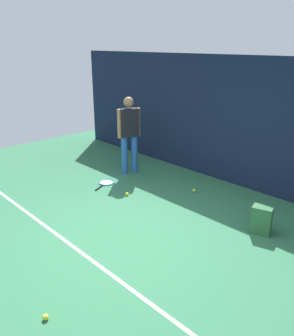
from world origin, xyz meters
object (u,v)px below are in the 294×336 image
at_px(tennis_racket, 106,183).
at_px(tennis_ball_by_fence, 46,317).
at_px(tennis_ball_near_player, 194,191).
at_px(tennis_ball_mid_court, 127,194).
at_px(tennis_player, 129,131).
at_px(backpack, 262,220).

bearing_deg(tennis_racket, tennis_ball_by_fence, -161.20).
bearing_deg(tennis_ball_by_fence, tennis_ball_near_player, 105.85).
distance_m(tennis_ball_near_player, tennis_ball_by_fence, 3.92).
bearing_deg(tennis_ball_mid_court, tennis_player, 136.96).
xyz_separation_m(tennis_player, tennis_ball_mid_court, (0.94, -0.88, -0.93)).
xyz_separation_m(tennis_racket, backpack, (3.25, 0.55, 0.20)).
distance_m(tennis_player, tennis_racket, 1.26).
relative_size(tennis_ball_by_fence, tennis_ball_mid_court, 1.00).
distance_m(tennis_racket, tennis_ball_by_fence, 3.82).
height_order(backpack, tennis_ball_near_player, backpack).
bearing_deg(tennis_racket, backpack, -105.07).
bearing_deg(tennis_ball_by_fence, tennis_ball_mid_court, 124.44).
height_order(tennis_ball_near_player, tennis_ball_mid_court, same).
relative_size(backpack, tennis_ball_mid_court, 6.67).
xyz_separation_m(tennis_player, tennis_ball_by_fence, (2.80, -3.58, -0.93)).
bearing_deg(backpack, tennis_racket, -7.28).
bearing_deg(tennis_ball_near_player, tennis_racket, -147.18).
relative_size(tennis_ball_near_player, tennis_ball_mid_court, 1.00).
height_order(tennis_ball_by_fence, tennis_ball_mid_court, same).
relative_size(tennis_player, tennis_ball_near_player, 25.76).
height_order(tennis_player, tennis_racket, tennis_player).
xyz_separation_m(tennis_racket, tennis_ball_mid_court, (0.77, -0.07, 0.02)).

